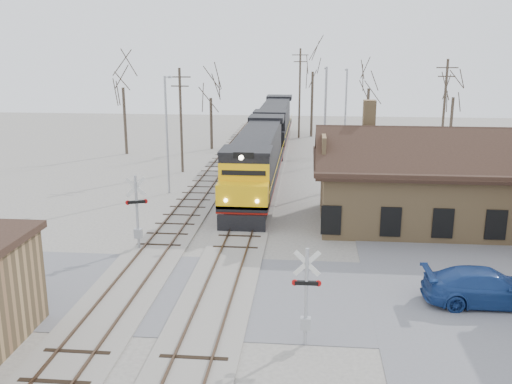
# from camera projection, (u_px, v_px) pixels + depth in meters

# --- Properties ---
(ground) EXTENTS (140.00, 140.00, 0.00)m
(ground) POSITION_uv_depth(u_px,v_px,m) (219.00, 293.00, 27.05)
(ground) COLOR #A7A297
(ground) RESTS_ON ground
(road) EXTENTS (60.00, 9.00, 0.03)m
(road) POSITION_uv_depth(u_px,v_px,m) (219.00, 293.00, 27.04)
(road) COLOR slate
(road) RESTS_ON ground
(track_main) EXTENTS (3.40, 90.00, 0.24)m
(track_main) POSITION_uv_depth(u_px,v_px,m) (251.00, 205.00, 41.49)
(track_main) COLOR #A7A297
(track_main) RESTS_ON ground
(track_siding) EXTENTS (3.40, 90.00, 0.24)m
(track_siding) POSITION_uv_depth(u_px,v_px,m) (191.00, 204.00, 41.90)
(track_siding) COLOR #A7A297
(track_siding) RESTS_ON ground
(depot) EXTENTS (15.20, 9.31, 7.90)m
(depot) POSITION_uv_depth(u_px,v_px,m) (430.00, 188.00, 36.91)
(depot) COLOR #9F7E52
(depot) RESTS_ON ground
(locomotive_lead) EXTENTS (3.28, 21.94, 4.88)m
(locomotive_lead) POSITION_uv_depth(u_px,v_px,m) (257.00, 160.00, 44.94)
(locomotive_lead) COLOR black
(locomotive_lead) RESTS_ON ground
(locomotive_trailing) EXTENTS (3.28, 21.94, 4.61)m
(locomotive_trailing) POSITION_uv_depth(u_px,v_px,m) (275.00, 123.00, 66.35)
(locomotive_trailing) COLOR black
(locomotive_trailing) RESTS_ON ground
(crossbuck_near) EXTENTS (1.14, 0.30, 4.01)m
(crossbuck_near) POSITION_uv_depth(u_px,v_px,m) (306.00, 300.00, 21.94)
(crossbuck_near) COLOR #A5A8AD
(crossbuck_near) RESTS_ON ground
(crossbuck_far) EXTENTS (1.19, 0.53, 4.38)m
(crossbuck_far) POSITION_uv_depth(u_px,v_px,m) (137.00, 216.00, 32.23)
(crossbuck_far) COLOR #A5A8AD
(crossbuck_far) RESTS_ON ground
(parked_car) EXTENTS (5.77, 2.51, 1.65)m
(parked_car) POSITION_uv_depth(u_px,v_px,m) (487.00, 287.00, 25.69)
(parked_car) COLOR navy
(parked_car) RESTS_ON ground
(streetlight_a) EXTENTS (0.25, 2.04, 9.14)m
(streetlight_a) POSITION_uv_depth(u_px,v_px,m) (167.00, 129.00, 44.05)
(streetlight_a) COLOR #A5A8AD
(streetlight_a) RESTS_ON ground
(streetlight_b) EXTENTS (0.25, 2.04, 9.82)m
(streetlight_b) POSITION_uv_depth(u_px,v_px,m) (325.00, 124.00, 43.90)
(streetlight_b) COLOR #A5A8AD
(streetlight_b) RESTS_ON ground
(streetlight_c) EXTENTS (0.25, 2.04, 9.13)m
(streetlight_c) POSITION_uv_depth(u_px,v_px,m) (346.00, 110.00, 57.12)
(streetlight_c) COLOR #A5A8AD
(streetlight_c) RESTS_ON ground
(utility_pole_a) EXTENTS (2.00, 0.24, 9.44)m
(utility_pole_a) POSITION_uv_depth(u_px,v_px,m) (181.00, 119.00, 51.51)
(utility_pole_a) COLOR #382D23
(utility_pole_a) RESTS_ON ground
(utility_pole_b) EXTENTS (2.00, 0.24, 11.00)m
(utility_pole_b) POSITION_uv_depth(u_px,v_px,m) (300.00, 92.00, 70.49)
(utility_pole_b) COLOR #382D23
(utility_pole_b) RESTS_ON ground
(utility_pole_c) EXTENTS (2.00, 0.24, 10.15)m
(utility_pole_c) POSITION_uv_depth(u_px,v_px,m) (444.00, 111.00, 53.94)
(utility_pole_c) COLOR #382D23
(utility_pole_c) RESTS_ON ground
(tree_a) EXTENTS (4.71, 4.71, 11.53)m
(tree_a) POSITION_uv_depth(u_px,v_px,m) (122.00, 76.00, 59.43)
(tree_a) COLOR #382D23
(tree_a) RESTS_ON ground
(tree_b) EXTENTS (3.80, 3.80, 9.32)m
(tree_b) POSITION_uv_depth(u_px,v_px,m) (211.00, 90.00, 62.66)
(tree_b) COLOR #382D23
(tree_b) RESTS_ON ground
(tree_c) EXTENTS (5.43, 5.43, 13.31)m
(tree_c) POSITION_uv_depth(u_px,v_px,m) (313.00, 61.00, 70.71)
(tree_c) COLOR #382D23
(tree_c) RESTS_ON ground
(tree_d) EXTENTS (4.43, 4.43, 10.85)m
(tree_d) POSITION_uv_depth(u_px,v_px,m) (369.00, 79.00, 63.79)
(tree_d) COLOR #382D23
(tree_d) RESTS_ON ground
(tree_e) EXTENTS (4.01, 4.01, 9.83)m
(tree_e) POSITION_uv_depth(u_px,v_px,m) (454.00, 88.00, 59.98)
(tree_e) COLOR #382D23
(tree_e) RESTS_ON ground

